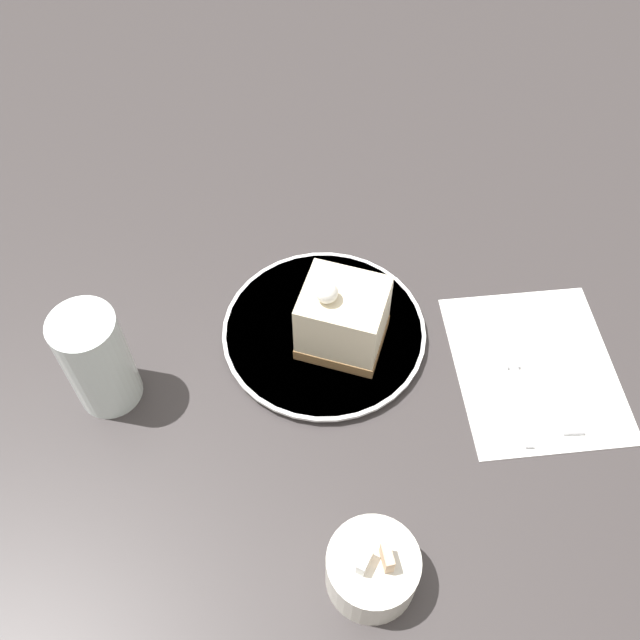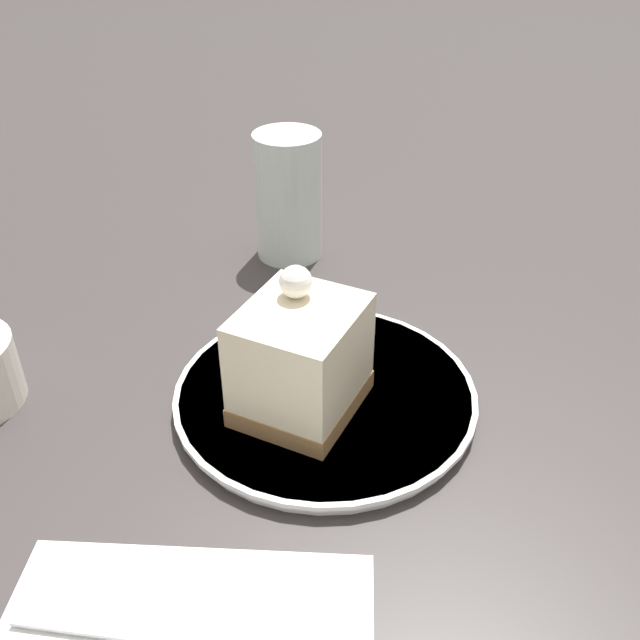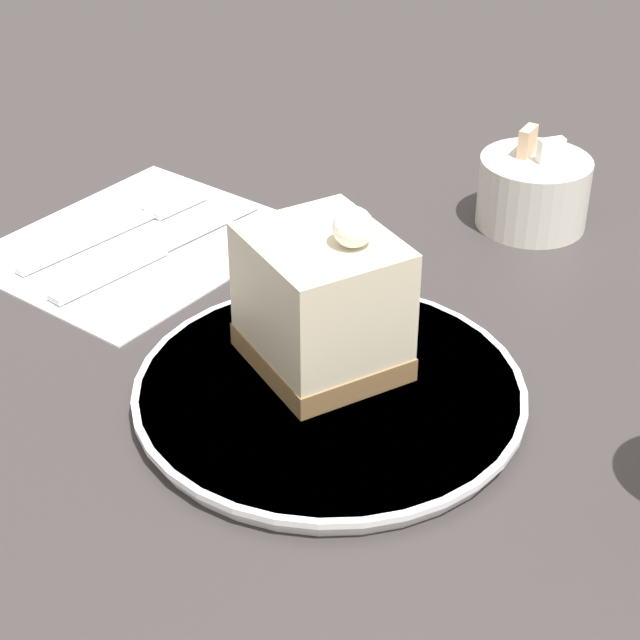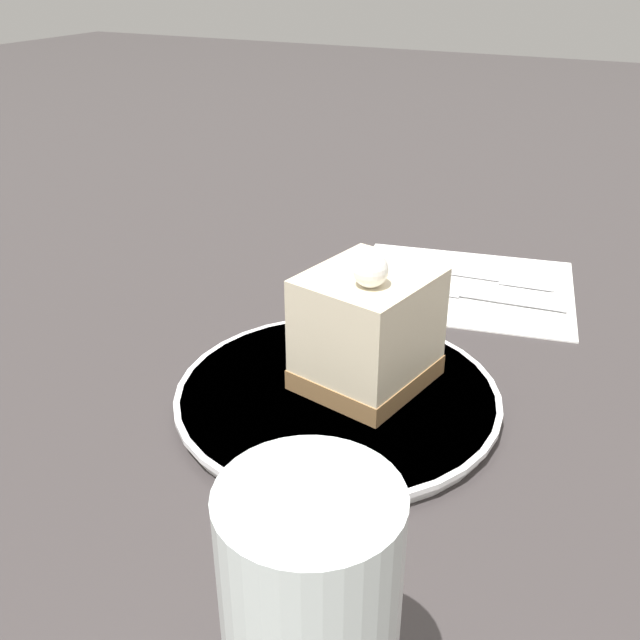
{
  "view_description": "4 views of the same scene",
  "coord_description": "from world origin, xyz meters",
  "px_view_note": "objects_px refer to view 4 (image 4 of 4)",
  "views": [
    {
      "loc": [
        -0.06,
        0.45,
        0.68
      ],
      "look_at": [
        -0.02,
        0.0,
        0.05
      ],
      "focal_mm": 40.0,
      "sensor_mm": 36.0,
      "label": 1
    },
    {
      "loc": [
        -0.43,
        -0.11,
        0.36
      ],
      "look_at": [
        -0.01,
        -0.01,
        0.07
      ],
      "focal_mm": 40.0,
      "sensor_mm": 36.0,
      "label": 2
    },
    {
      "loc": [
        0.35,
        -0.35,
        0.39
      ],
      "look_at": [
        -0.02,
        -0.02,
        0.06
      ],
      "focal_mm": 60.0,
      "sensor_mm": 36.0,
      "label": 3
    },
    {
      "loc": [
        0.37,
        0.16,
        0.29
      ],
      "look_at": [
        -0.02,
        -0.03,
        0.07
      ],
      "focal_mm": 40.0,
      "sensor_mm": 36.0,
      "label": 4
    }
  ],
  "objects_px": {
    "fork": "(481,275)",
    "drinking_glass": "(311,627)",
    "cake_slice": "(369,329)",
    "plate": "(337,397)",
    "knife": "(441,290)"
  },
  "relations": [
    {
      "from": "plate",
      "to": "fork",
      "type": "distance_m",
      "value": 0.27
    },
    {
      "from": "cake_slice",
      "to": "drinking_glass",
      "type": "distance_m",
      "value": 0.26
    },
    {
      "from": "fork",
      "to": "drinking_glass",
      "type": "distance_m",
      "value": 0.5
    },
    {
      "from": "cake_slice",
      "to": "fork",
      "type": "relative_size",
      "value": 0.63
    },
    {
      "from": "plate",
      "to": "cake_slice",
      "type": "relative_size",
      "value": 2.14
    },
    {
      "from": "fork",
      "to": "knife",
      "type": "bearing_deg",
      "value": -31.45
    },
    {
      "from": "plate",
      "to": "fork",
      "type": "bearing_deg",
      "value": 172.4
    },
    {
      "from": "knife",
      "to": "plate",
      "type": "bearing_deg",
      "value": -8.61
    },
    {
      "from": "plate",
      "to": "drinking_glass",
      "type": "height_order",
      "value": "drinking_glass"
    },
    {
      "from": "cake_slice",
      "to": "drinking_glass",
      "type": "xyz_separation_m",
      "value": [
        0.25,
        0.08,
        0.01
      ]
    },
    {
      "from": "fork",
      "to": "drinking_glass",
      "type": "relative_size",
      "value": 1.34
    },
    {
      "from": "cake_slice",
      "to": "fork",
      "type": "bearing_deg",
      "value": -172.81
    },
    {
      "from": "knife",
      "to": "cake_slice",
      "type": "bearing_deg",
      "value": -4.61
    },
    {
      "from": "plate",
      "to": "knife",
      "type": "relative_size",
      "value": 1.2
    },
    {
      "from": "cake_slice",
      "to": "knife",
      "type": "distance_m",
      "value": 0.2
    }
  ]
}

